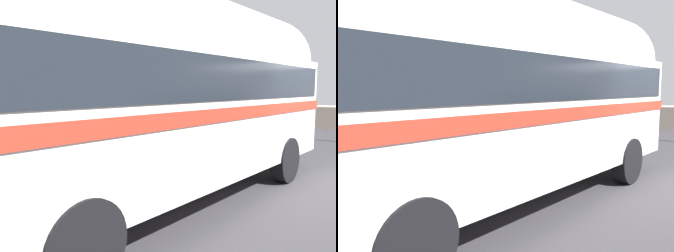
{
  "view_description": "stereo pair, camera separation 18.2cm",
  "coord_description": "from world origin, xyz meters",
  "views": [
    {
      "loc": [
        0.36,
        -7.56,
        2.01
      ],
      "look_at": [
        -2.45,
        -3.01,
        1.42
      ],
      "focal_mm": 36.66,
      "sensor_mm": 36.0,
      "label": 1
    },
    {
      "loc": [
        0.51,
        -7.46,
        2.01
      ],
      "look_at": [
        -2.45,
        -3.01,
        1.42
      ],
      "focal_mm": 36.66,
      "sensor_mm": 36.0,
      "label": 2
    }
  ],
  "objects": [
    {
      "name": "vintage_coach",
      "position": [
        -2.75,
        -2.56,
        2.05
      ],
      "size": [
        3.62,
        8.84,
        3.7
      ],
      "rotation": [
        0.0,
        0.0,
        -0.14
      ],
      "color": "black",
      "rests_on": "ground"
    }
  ]
}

